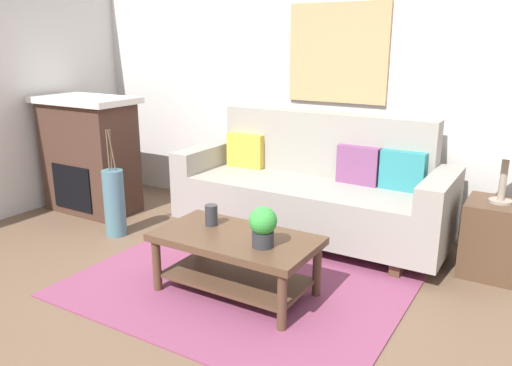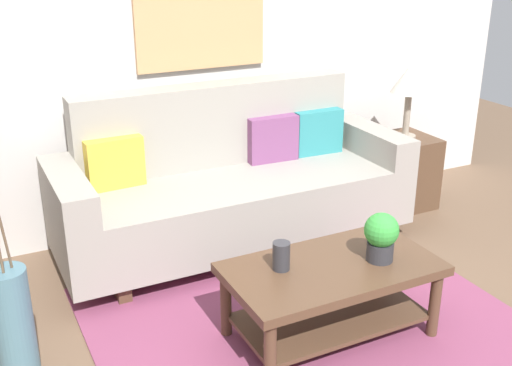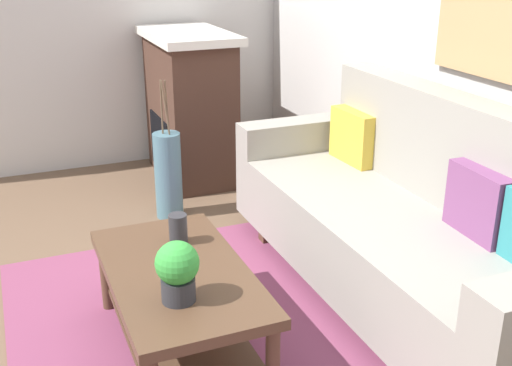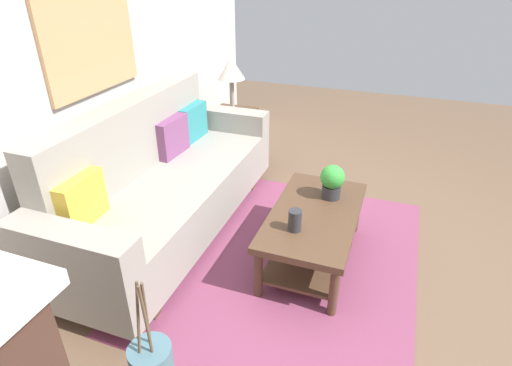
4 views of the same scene
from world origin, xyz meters
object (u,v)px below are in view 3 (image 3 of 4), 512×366
object	(u,v)px
tabletop_vase	(178,229)
floor_vase	(168,176)
fireplace	(190,106)
throw_pillow_mustard	(354,136)
coffee_table	(179,292)
throw_pillow_plum	(480,202)
potted_plant_tabletop	(177,270)
couch	(405,224)

from	to	relation	value
tabletop_vase	floor_vase	bearing A→B (deg)	167.42
fireplace	floor_vase	distance (m)	0.86
throw_pillow_mustard	coffee_table	world-z (taller)	throw_pillow_mustard
throw_pillow_mustard	throw_pillow_plum	distance (m)	1.12
throw_pillow_plum	potted_plant_tabletop	size ratio (longest dim) A/B	1.37
couch	throw_pillow_mustard	xyz separation A→B (m)	(-0.75, 0.12, 0.25)
couch	tabletop_vase	xyz separation A→B (m)	(-0.24, -1.14, 0.07)
tabletop_vase	throw_pillow_plum	bearing A→B (deg)	63.94
throw_pillow_plum	floor_vase	xyz separation A→B (m)	(-1.89, -0.98, -0.38)
throw_pillow_plum	coffee_table	bearing A→B (deg)	-105.09
tabletop_vase	floor_vase	size ratio (longest dim) A/B	0.25
throw_pillow_plum	tabletop_vase	world-z (taller)	throw_pillow_plum
potted_plant_tabletop	floor_vase	size ratio (longest dim) A/B	0.44
couch	coffee_table	world-z (taller)	couch
couch	tabletop_vase	bearing A→B (deg)	-102.14
coffee_table	potted_plant_tabletop	world-z (taller)	potted_plant_tabletop
throw_pillow_mustard	fireplace	xyz separation A→B (m)	(-1.48, -0.60, -0.09)
coffee_table	tabletop_vase	size ratio (longest dim) A/B	7.41
coffee_table	tabletop_vase	distance (m)	0.33
throw_pillow_plum	tabletop_vase	xyz separation A→B (m)	(-0.62, -1.26, -0.18)
couch	tabletop_vase	world-z (taller)	couch
coffee_table	fireplace	xyz separation A→B (m)	(-2.24, 0.74, 0.27)
fireplace	floor_vase	size ratio (longest dim) A/B	1.94
couch	throw_pillow_plum	distance (m)	0.47
throw_pillow_plum	fireplace	distance (m)	2.67
fireplace	floor_vase	world-z (taller)	fireplace
couch	throw_pillow_mustard	world-z (taller)	couch
throw_pillow_mustard	fireplace	size ratio (longest dim) A/B	0.31
throw_pillow_mustard	couch	bearing A→B (deg)	-9.50
couch	potted_plant_tabletop	xyz separation A→B (m)	(0.26, -1.28, 0.14)
throw_pillow_plum	tabletop_vase	size ratio (longest dim) A/B	2.43
throw_pillow_mustard	tabletop_vase	xyz separation A→B (m)	(0.50, -1.26, -0.18)
couch	floor_vase	world-z (taller)	couch
couch	potted_plant_tabletop	distance (m)	1.32
coffee_table	fireplace	world-z (taller)	fireplace
throw_pillow_mustard	tabletop_vase	world-z (taller)	throw_pillow_mustard
floor_vase	throw_pillow_plum	bearing A→B (deg)	27.44
throw_pillow_plum	coffee_table	world-z (taller)	throw_pillow_plum
fireplace	throw_pillow_mustard	bearing A→B (deg)	22.01
throw_pillow_plum	couch	bearing A→B (deg)	-161.50
tabletop_vase	floor_vase	distance (m)	1.32
couch	throw_pillow_plum	size ratio (longest dim) A/B	6.56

